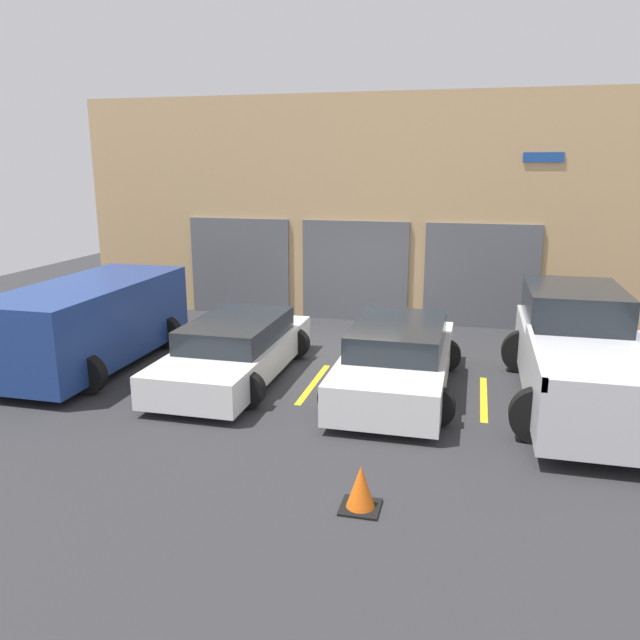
{
  "coord_description": "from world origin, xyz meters",
  "views": [
    {
      "loc": [
        2.76,
        -12.63,
        3.95
      ],
      "look_at": [
        0.0,
        -1.55,
        1.1
      ],
      "focal_mm": 35.0,
      "sensor_mm": 36.0,
      "label": 1
    }
  ],
  "objects_px": {
    "traffic_cone": "(361,489)",
    "sedan_side": "(91,321)",
    "pickup_truck": "(580,354)",
    "sedan_white": "(236,350)",
    "van_right": "(397,359)"
  },
  "relations": [
    {
      "from": "sedan_side",
      "to": "pickup_truck",
      "type": "bearing_deg",
      "value": 1.82
    },
    {
      "from": "pickup_truck",
      "to": "traffic_cone",
      "type": "bearing_deg",
      "value": -124.4
    },
    {
      "from": "pickup_truck",
      "to": "traffic_cone",
      "type": "distance_m",
      "value": 5.3
    },
    {
      "from": "traffic_cone",
      "to": "pickup_truck",
      "type": "bearing_deg",
      "value": 55.6
    },
    {
      "from": "sedan_white",
      "to": "sedan_side",
      "type": "xyz_separation_m",
      "value": [
        -3.06,
        -0.02,
        0.37
      ]
    },
    {
      "from": "sedan_side",
      "to": "sedan_white",
      "type": "bearing_deg",
      "value": 0.45
    },
    {
      "from": "pickup_truck",
      "to": "sedan_white",
      "type": "distance_m",
      "value": 6.14
    },
    {
      "from": "sedan_side",
      "to": "van_right",
      "type": "height_order",
      "value": "sedan_side"
    },
    {
      "from": "sedan_white",
      "to": "traffic_cone",
      "type": "relative_size",
      "value": 8.34
    },
    {
      "from": "pickup_truck",
      "to": "sedan_white",
      "type": "relative_size",
      "value": 1.15
    },
    {
      "from": "traffic_cone",
      "to": "sedan_side",
      "type": "bearing_deg",
      "value": 146.93
    },
    {
      "from": "sedan_side",
      "to": "van_right",
      "type": "bearing_deg",
      "value": 0.2
    },
    {
      "from": "van_right",
      "to": "traffic_cone",
      "type": "distance_m",
      "value": 4.09
    },
    {
      "from": "sedan_white",
      "to": "traffic_cone",
      "type": "bearing_deg",
      "value": -52.25
    },
    {
      "from": "sedan_side",
      "to": "van_right",
      "type": "distance_m",
      "value": 6.14
    }
  ]
}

